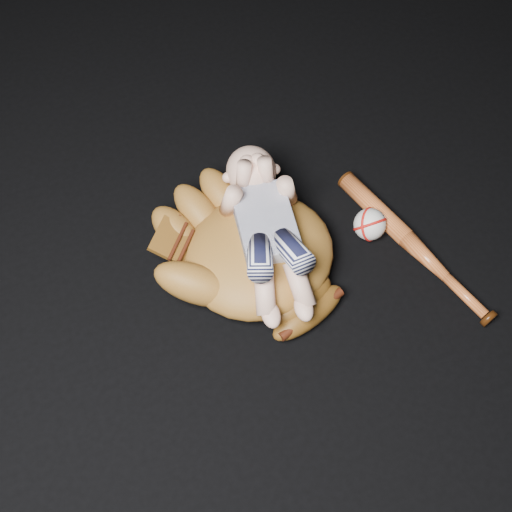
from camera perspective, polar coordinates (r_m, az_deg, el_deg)
name	(u,v)px	position (r m, az deg, el deg)	size (l,w,h in m)	color
baseball_glove	(259,250)	(1.30, 0.26, 0.52)	(0.39, 0.45, 0.14)	brown
newborn_baby	(269,232)	(1.25, 1.18, 2.11)	(0.18, 0.39, 0.16)	#DBA58D
baseball_bat	(414,246)	(1.41, 13.88, 0.86)	(0.04, 0.45, 0.04)	#AE4F21
baseball	(370,224)	(1.40, 10.09, 2.79)	(0.07, 0.07, 0.07)	silver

